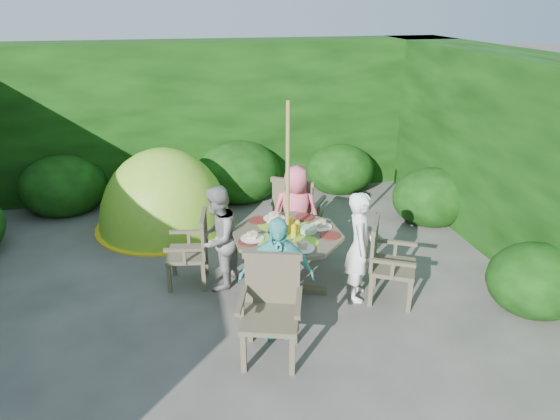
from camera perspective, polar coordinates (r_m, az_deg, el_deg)
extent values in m
plane|color=#44413C|center=(5.59, -6.37, -11.27)|extent=(60.00, 60.00, 0.00)
cube|color=black|center=(8.82, -9.44, 10.41)|extent=(9.00, 1.00, 2.50)
cylinder|color=#403A29|center=(5.71, 0.82, -6.18)|extent=(0.12, 0.12, 0.70)
cube|color=#403A29|center=(5.87, 0.80, -8.88)|extent=(0.90, 0.41, 0.06)
cube|color=#403A29|center=(5.87, 0.80, -8.88)|extent=(0.41, 0.90, 0.06)
cylinder|color=#403A29|center=(5.54, 0.84, -2.86)|extent=(1.63, 1.63, 0.04)
cylinder|color=#76C622|center=(5.40, -1.79, -3.34)|extent=(0.29, 0.29, 0.00)
cylinder|color=#76C622|center=(5.35, 2.98, -3.65)|extent=(0.29, 0.29, 0.00)
cylinder|color=#76C622|center=(5.73, -1.15, -1.71)|extent=(0.29, 0.29, 0.00)
cylinder|color=#76C622|center=(5.68, 3.35, -1.99)|extent=(0.29, 0.29, 0.00)
cylinder|color=#76C622|center=(5.53, 0.85, -2.65)|extent=(0.29, 0.29, 0.00)
cylinder|color=white|center=(5.68, 4.67, -1.90)|extent=(0.26, 0.26, 0.01)
cylinder|color=white|center=(5.87, -0.68, -0.96)|extent=(0.26, 0.26, 0.01)
cylinder|color=white|center=(5.40, -3.18, -3.26)|extent=(0.26, 0.26, 0.01)
cylinder|color=white|center=(5.19, 2.57, -4.39)|extent=(0.26, 0.26, 0.01)
cylinder|color=#A91D0B|center=(5.49, 5.73, -2.88)|extent=(0.23, 0.23, 0.01)
cylinder|color=#A91D0B|center=(5.92, 2.82, -0.81)|extent=(0.23, 0.23, 0.01)
cylinder|color=#A91D0B|center=(5.83, -2.51, -1.18)|extent=(0.23, 0.23, 0.01)
cylinder|color=#A91D0B|center=(5.34, -3.61, -3.59)|extent=(0.23, 0.23, 0.01)
cylinder|color=#A91D0B|center=(5.12, 1.80, -4.84)|extent=(0.23, 0.23, 0.01)
cylinder|color=green|center=(5.54, 3.23, -2.26)|extent=(0.18, 0.18, 0.06)
cylinder|color=olive|center=(5.38, 0.87, 0.81)|extent=(0.06, 0.06, 2.20)
cube|color=#403A29|center=(5.67, 12.80, -6.39)|extent=(0.64, 0.65, 0.05)
cube|color=#403A29|center=(5.60, 14.60, -9.47)|extent=(0.06, 0.06, 0.39)
cube|color=#403A29|center=(5.96, 14.75, -7.38)|extent=(0.06, 0.06, 0.39)
cube|color=#403A29|center=(5.61, 10.34, -9.01)|extent=(0.06, 0.06, 0.39)
cube|color=#403A29|center=(5.96, 10.76, -6.95)|extent=(0.06, 0.06, 0.39)
cube|color=#403A29|center=(5.56, 10.71, -3.86)|extent=(0.26, 0.45, 0.47)
cube|color=#403A29|center=(5.37, 12.80, -5.89)|extent=(0.44, 0.26, 0.04)
cube|color=#403A29|center=(5.80, 13.12, -3.62)|extent=(0.44, 0.26, 0.04)
cube|color=#403A29|center=(5.95, -10.56, -4.97)|extent=(0.51, 0.52, 0.04)
cube|color=#403A29|center=(6.24, -12.03, -5.74)|extent=(0.05, 0.05, 0.37)
cube|color=#403A29|center=(5.90, -12.54, -7.57)|extent=(0.05, 0.05, 0.37)
cube|color=#403A29|center=(6.19, -8.42, -5.69)|extent=(0.05, 0.05, 0.37)
cube|color=#403A29|center=(5.85, -8.71, -7.54)|extent=(0.05, 0.05, 0.37)
cube|color=#403A29|center=(5.81, -8.64, -2.85)|extent=(0.10, 0.46, 0.45)
cube|color=#403A29|center=(6.07, -10.45, -2.46)|extent=(0.45, 0.11, 0.04)
cube|color=#403A29|center=(5.66, -10.95, -4.48)|extent=(0.45, 0.11, 0.04)
cube|color=#403A29|center=(6.72, 2.17, -0.55)|extent=(0.74, 0.74, 0.05)
cube|color=#403A29|center=(6.94, 4.57, -1.86)|extent=(0.07, 0.07, 0.44)
cube|color=#403A29|center=(7.08, 1.03, -1.28)|extent=(0.07, 0.07, 0.44)
cube|color=#403A29|center=(6.55, 3.33, -3.44)|extent=(0.07, 0.07, 0.44)
cube|color=#403A29|center=(6.69, -0.39, -2.78)|extent=(0.07, 0.07, 0.44)
cube|color=#403A29|center=(6.39, 1.43, 0.93)|extent=(0.47, 0.34, 0.52)
cube|color=#403A29|center=(6.56, 4.42, 0.77)|extent=(0.33, 0.46, 0.04)
cube|color=#403A29|center=(6.73, 0.02, 1.43)|extent=(0.33, 0.46, 0.04)
cube|color=#403A29|center=(4.68, -1.14, -12.33)|extent=(0.64, 0.62, 0.05)
cube|color=#403A29|center=(4.67, -4.18, -15.92)|extent=(0.06, 0.06, 0.42)
cube|color=#403A29|center=(4.63, 1.41, -16.24)|extent=(0.06, 0.06, 0.42)
cube|color=#403A29|center=(5.01, -3.41, -12.79)|extent=(0.06, 0.06, 0.42)
cube|color=#403A29|center=(4.97, 1.72, -13.05)|extent=(0.06, 0.06, 0.42)
cube|color=#403A29|center=(4.73, -0.87, -8.01)|extent=(0.51, 0.19, 0.50)
cube|color=#403A29|center=(4.60, -4.41, -10.12)|extent=(0.19, 0.49, 0.04)
cube|color=#403A29|center=(4.55, 2.14, -10.44)|extent=(0.19, 0.49, 0.04)
imported|color=white|center=(5.54, 9.08, -4.14)|extent=(0.43, 0.53, 1.26)
imported|color=gray|center=(5.73, -7.12, -3.22)|extent=(0.68, 0.74, 1.24)
imported|color=#E45E74|center=(6.30, 1.80, -0.42)|extent=(0.71, 0.57, 1.26)
imported|color=#55C6C4|center=(4.88, -0.42, -7.76)|extent=(0.77, 0.38, 1.28)
ellipsoid|color=#77BE24|center=(7.69, -12.83, -1.64)|extent=(2.12, 2.12, 2.34)
ellipsoid|color=black|center=(7.09, -12.26, -3.76)|extent=(0.69, 0.42, 0.80)
cylinder|color=yellow|center=(7.68, -12.84, -1.55)|extent=(2.05, 2.05, 0.03)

